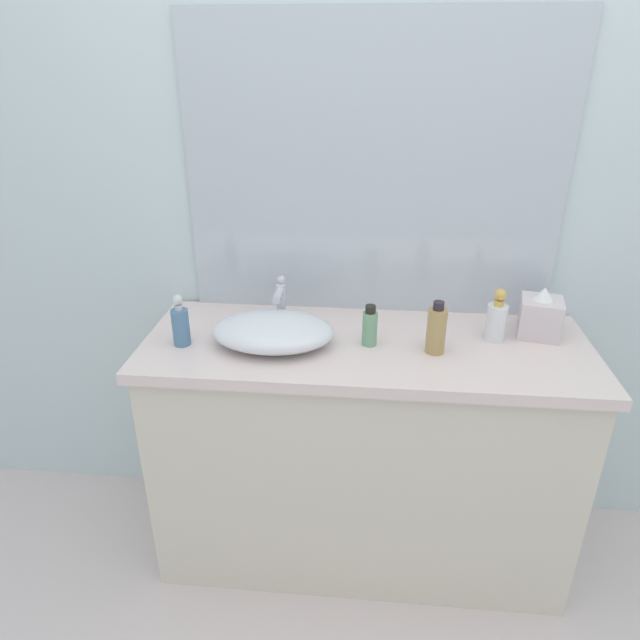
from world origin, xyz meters
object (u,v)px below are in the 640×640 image
(soap_dispenser, at_px, (180,324))
(perfume_bottle, at_px, (497,319))
(sink_basin, at_px, (273,331))
(tissue_box, at_px, (540,315))
(lotion_bottle, at_px, (436,330))
(spray_can, at_px, (370,327))

(soap_dispenser, relative_size, perfume_bottle, 0.96)
(sink_basin, xyz_separation_m, tissue_box, (0.83, 0.14, 0.02))
(perfume_bottle, distance_m, tissue_box, 0.15)
(sink_basin, height_order, lotion_bottle, lotion_bottle)
(soap_dispenser, bearing_deg, sink_basin, 5.38)
(lotion_bottle, height_order, spray_can, lotion_bottle)
(soap_dispenser, height_order, lotion_bottle, same)
(sink_basin, height_order, spray_can, spray_can)
(lotion_bottle, xyz_separation_m, tissue_box, (0.34, 0.15, -0.00))
(sink_basin, height_order, tissue_box, tissue_box)
(soap_dispenser, bearing_deg, lotion_bottle, 1.91)
(lotion_bottle, bearing_deg, tissue_box, 23.39)
(perfume_bottle, bearing_deg, spray_can, -169.62)
(soap_dispenser, relative_size, spray_can, 1.26)
(sink_basin, distance_m, spray_can, 0.30)
(perfume_bottle, relative_size, tissue_box, 1.05)
(sink_basin, bearing_deg, tissue_box, 9.94)
(lotion_bottle, relative_size, spray_can, 1.25)
(sink_basin, distance_m, soap_dispenser, 0.28)
(perfume_bottle, height_order, tissue_box, perfume_bottle)
(soap_dispenser, height_order, spray_can, soap_dispenser)
(sink_basin, xyz_separation_m, perfume_bottle, (0.68, 0.10, 0.02))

